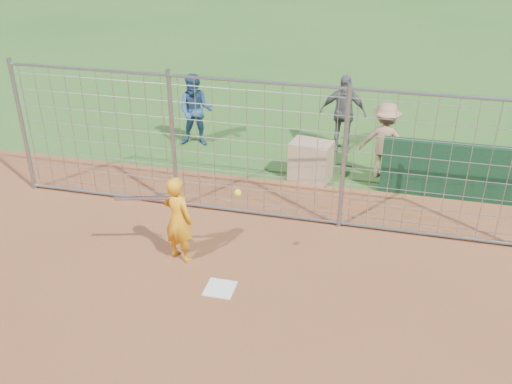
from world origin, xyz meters
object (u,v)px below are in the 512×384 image
(batter, at_px, (178,219))
(equipment_bin, at_px, (311,161))
(bystander_a, at_px, (196,111))
(bystander_c, at_px, (385,141))
(bystander_b, at_px, (343,113))

(batter, bearing_deg, equipment_bin, -96.54)
(bystander_a, bearing_deg, bystander_c, -17.52)
(bystander_b, height_order, bystander_c, bystander_b)
(bystander_a, relative_size, equipment_bin, 2.08)
(bystander_a, xyz_separation_m, equipment_bin, (2.81, -1.12, -0.43))
(batter, distance_m, bystander_b, 5.36)
(bystander_a, height_order, bystander_b, bystander_b)
(bystander_c, bearing_deg, bystander_b, -44.42)
(batter, relative_size, bystander_c, 0.92)
(bystander_a, relative_size, bystander_b, 0.96)
(bystander_b, bearing_deg, bystander_c, -50.32)
(batter, relative_size, bystander_b, 0.83)
(bystander_b, relative_size, equipment_bin, 2.17)
(batter, bearing_deg, bystander_c, -109.34)
(bystander_a, xyz_separation_m, bystander_c, (4.22, -0.64, -0.04))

